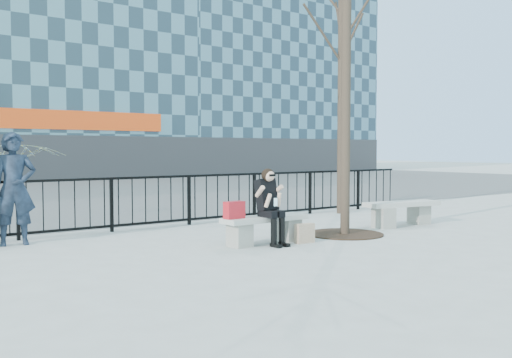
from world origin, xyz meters
TOP-DOWN VIEW (x-y plane):
  - ground at (0.00, 0.00)m, footprint 120.00×120.00m
  - street_surface at (0.00, 15.00)m, footprint 60.00×23.00m
  - railing at (0.00, 3.00)m, footprint 14.00×0.06m
  - building_right at (20.00, 27.00)m, footprint 16.20×10.20m
  - tree_right at (4.50, 2.60)m, footprint 2.80×2.80m
  - tree_grate at (1.90, -0.10)m, footprint 1.50×1.50m
  - bench_main at (0.00, 0.00)m, footprint 1.65×0.46m
  - bench_second at (3.83, 0.06)m, footprint 1.78×0.50m
  - seated_woman at (0.00, -0.16)m, footprint 0.50×0.64m
  - handbag at (-0.65, 0.02)m, footprint 0.37×0.19m
  - shopping_bag at (0.61, -0.37)m, footprint 0.37×0.15m
  - standing_man at (-3.58, 2.50)m, footprint 0.78×0.57m
  - vendor_umbrella at (-2.74, 5.58)m, footprint 2.39×2.42m

SIDE VIEW (x-z plane):
  - ground at x=0.00m, z-range 0.00..0.00m
  - street_surface at x=0.00m, z-range 0.00..0.01m
  - tree_grate at x=1.90m, z-range 0.00..0.02m
  - shopping_bag at x=0.61m, z-range 0.00..0.35m
  - bench_main at x=0.00m, z-range 0.06..0.55m
  - bench_second at x=3.83m, z-range 0.06..0.59m
  - railing at x=0.00m, z-range 0.00..1.11m
  - handbag at x=-0.65m, z-range 0.49..0.78m
  - seated_woman at x=0.00m, z-range 0.00..1.34m
  - vendor_umbrella at x=-2.74m, z-range 0.00..1.89m
  - standing_man at x=-3.58m, z-range 0.00..1.97m
  - tree_right at x=4.50m, z-range 1.74..8.74m
  - building_right at x=20.00m, z-range 0.00..20.60m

